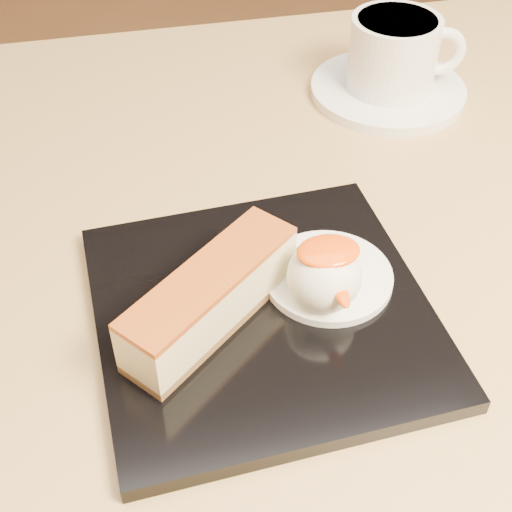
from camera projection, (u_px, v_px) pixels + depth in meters
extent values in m
cylinder|color=black|center=(293.00, 503.00, 0.78)|extent=(0.08, 0.08, 0.66)
cube|color=olive|center=(310.00, 279.00, 0.54)|extent=(0.80, 0.80, 0.04)
cube|color=black|center=(262.00, 312.00, 0.48)|extent=(0.23, 0.23, 0.01)
cube|color=brown|center=(212.00, 317.00, 0.47)|extent=(0.13, 0.11, 0.01)
cube|color=beige|center=(211.00, 296.00, 0.45)|extent=(0.13, 0.11, 0.03)
cube|color=#90350F|center=(209.00, 275.00, 0.44)|extent=(0.13, 0.11, 0.00)
cylinder|color=white|center=(328.00, 276.00, 0.49)|extent=(0.09, 0.09, 0.01)
sphere|color=white|center=(324.00, 276.00, 0.46)|extent=(0.05, 0.05, 0.05)
ellipsoid|color=#FF4F08|center=(328.00, 251.00, 0.45)|extent=(0.04, 0.03, 0.01)
ellipsoid|color=#30832A|center=(279.00, 259.00, 0.50)|extent=(0.02, 0.02, 0.00)
ellipsoid|color=#30832A|center=(292.00, 251.00, 0.51)|extent=(0.02, 0.02, 0.00)
ellipsoid|color=#30832A|center=(264.00, 253.00, 0.51)|extent=(0.01, 0.02, 0.00)
cylinder|color=white|center=(388.00, 90.00, 0.69)|extent=(0.15, 0.15, 0.01)
cylinder|color=white|center=(393.00, 53.00, 0.67)|extent=(0.08, 0.08, 0.07)
cylinder|color=black|center=(398.00, 21.00, 0.65)|extent=(0.07, 0.07, 0.00)
torus|color=white|center=(441.00, 51.00, 0.67)|extent=(0.05, 0.02, 0.05)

